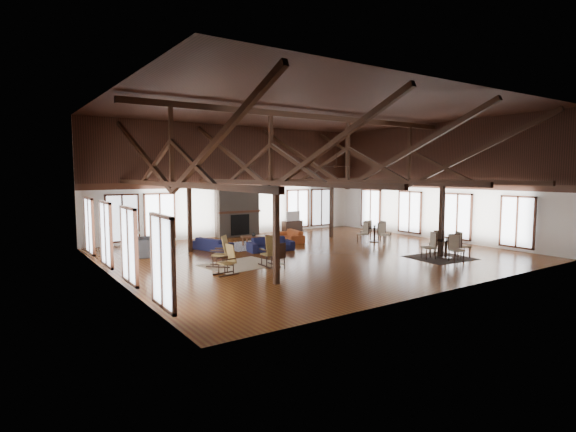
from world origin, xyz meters
TOP-DOWN VIEW (x-y plane):
  - floor at (0.00, 0.00)m, footprint 16.00×16.00m
  - ceiling at (0.00, 0.00)m, footprint 16.00×14.00m
  - wall_back at (0.00, 7.00)m, footprint 16.00×0.02m
  - wall_front at (0.00, -7.00)m, footprint 16.00×0.02m
  - wall_left at (-8.00, 0.00)m, footprint 0.02×14.00m
  - wall_right at (8.00, 0.00)m, footprint 0.02×14.00m
  - roof_truss at (0.00, 0.00)m, footprint 15.60×14.07m
  - post_grid at (0.00, 0.00)m, footprint 8.16×7.16m
  - fireplace at (0.00, 6.67)m, footprint 2.50×0.69m
  - ceiling_fan at (0.50, -1.00)m, footprint 1.60×1.60m
  - sofa_navy_front at (-1.00, 1.64)m, footprint 2.12×1.08m
  - sofa_navy_left at (-3.04, 3.25)m, footprint 2.04×1.35m
  - sofa_orange at (1.29, 3.43)m, footprint 2.04×1.11m
  - coffee_table at (-0.84, 3.39)m, footprint 1.29×0.90m
  - vase at (-0.91, 3.30)m, footprint 0.24×0.24m
  - armchair at (-5.82, 3.42)m, footprint 1.46×1.38m
  - side_table_lamp at (-6.14, 4.03)m, footprint 0.45×0.45m
  - rocking_chair_a at (-4.25, -0.24)m, footprint 0.98×0.97m
  - rocking_chair_b at (-2.77, -1.18)m, footprint 0.53×0.91m
  - rocking_chair_c at (-4.63, -1.47)m, footprint 0.85×0.51m
  - side_chair_a at (-1.98, 0.06)m, footprint 0.58×0.58m
  - side_chair_b at (-2.79, -1.81)m, footprint 0.42×0.42m
  - cafe_table_near at (3.95, -3.79)m, footprint 2.02×2.02m
  - cafe_table_far at (4.72, 0.98)m, footprint 1.94×1.94m
  - cup_near at (3.89, -3.87)m, footprint 0.13×0.13m
  - cup_far at (4.74, 1.02)m, footprint 0.16×0.16m
  - tv_console at (3.70, 6.75)m, footprint 1.21×0.45m
  - television at (3.67, 6.75)m, footprint 1.00×0.19m
  - rug_tan at (-3.54, -0.28)m, footprint 2.94×2.46m
  - rug_navy at (-0.78, 3.52)m, footprint 3.34×2.58m
  - rug_dark at (3.82, -3.61)m, footprint 2.47×2.28m

SIDE VIEW (x-z plane):
  - floor at x=0.00m, z-range 0.00..0.00m
  - rug_tan at x=-3.54m, z-range 0.00..0.01m
  - rug_navy at x=-0.78m, z-range 0.00..0.01m
  - rug_dark at x=3.82m, z-range 0.00..0.01m
  - sofa_navy_left at x=-3.04m, z-range 0.00..0.56m
  - sofa_orange at x=1.29m, z-range 0.00..0.56m
  - sofa_navy_front at x=-1.00m, z-range 0.00..0.59m
  - tv_console at x=3.70m, z-range 0.00..0.61m
  - armchair at x=-5.82m, z-range 0.00..0.76m
  - coffee_table at x=-0.84m, z-range 0.17..0.62m
  - side_table_lamp at x=-6.14m, z-range -0.14..1.00m
  - rocking_chair_c at x=-4.63m, z-range -0.03..1.01m
  - cafe_table_far at x=4.72m, z-range 0.00..1.00m
  - cafe_table_near at x=3.95m, z-range 0.00..1.05m
  - rocking_chair_b at x=-2.77m, z-range -0.03..1.12m
  - rocking_chair_a at x=-4.25m, z-range -0.03..1.13m
  - vase at x=-0.91m, z-range 0.45..0.65m
  - side_chair_b at x=-2.79m, z-range 0.08..1.04m
  - side_chair_a at x=-1.98m, z-range 0.08..1.05m
  - cup_far at x=4.74m, z-range 0.72..0.82m
  - cup_near at x=3.89m, z-range 0.75..0.84m
  - television at x=3.67m, z-range 0.61..1.18m
  - fireplace at x=0.00m, z-range -0.01..2.59m
  - post_grid at x=0.00m, z-range 0.00..3.05m
  - wall_back at x=0.00m, z-range 0.00..6.00m
  - wall_front at x=0.00m, z-range 0.00..6.00m
  - wall_left at x=-8.00m, z-range 0.00..6.00m
  - wall_right at x=8.00m, z-range 0.00..6.00m
  - ceiling_fan at x=0.50m, z-range 3.36..4.11m
  - roof_truss at x=0.00m, z-range 2.46..5.60m
  - ceiling at x=0.00m, z-range 5.99..6.01m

